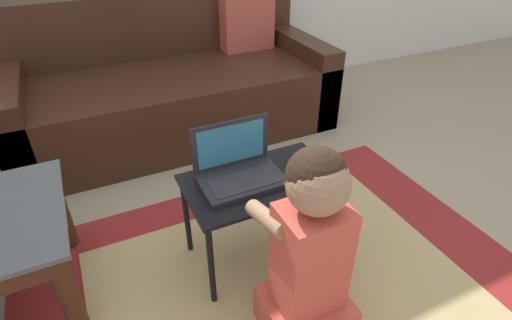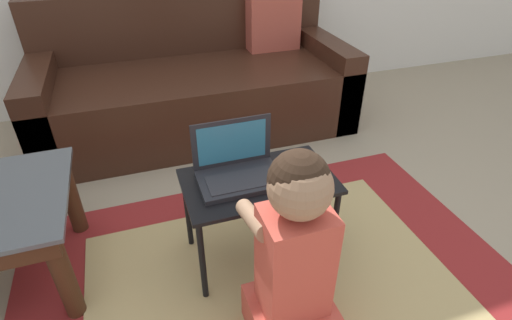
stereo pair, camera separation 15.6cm
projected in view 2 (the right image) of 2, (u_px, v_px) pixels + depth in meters
ground_plane at (260, 251)px, 1.79m from camera, size 16.00×16.00×0.00m
area_rug at (274, 288)px, 1.62m from camera, size 2.03×1.48×0.01m
couch at (196, 84)px, 2.67m from camera, size 1.97×0.91×0.83m
laptop_desk at (259, 190)px, 1.59m from camera, size 0.59×0.35×0.41m
laptop at (238, 170)px, 1.54m from camera, size 0.32×0.21×0.22m
computer_mouse at (298, 168)px, 1.60m from camera, size 0.07×0.11×0.03m
person_seated at (294, 260)px, 1.25m from camera, size 0.28×0.36×0.77m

